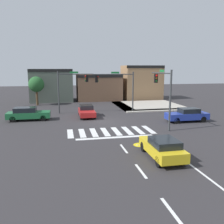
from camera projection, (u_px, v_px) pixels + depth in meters
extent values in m
plane|color=#302D30|center=(103.00, 121.00, 26.80)|extent=(120.00, 120.00, 0.00)
cube|color=silver|center=(70.00, 134.00, 21.72)|extent=(0.53, 3.10, 0.01)
cube|color=silver|center=(82.00, 133.00, 21.93)|extent=(0.53, 3.10, 0.01)
cube|color=silver|center=(94.00, 132.00, 22.14)|extent=(0.53, 3.10, 0.01)
cube|color=silver|center=(105.00, 132.00, 22.35)|extent=(0.53, 3.10, 0.01)
cube|color=silver|center=(116.00, 131.00, 22.56)|extent=(0.53, 3.10, 0.01)
cube|color=silver|center=(127.00, 131.00, 22.77)|extent=(0.53, 3.10, 0.01)
cube|color=silver|center=(138.00, 130.00, 22.99)|extent=(0.53, 3.10, 0.01)
cube|color=silver|center=(149.00, 129.00, 23.20)|extent=(0.53, 3.10, 0.01)
cube|color=white|center=(115.00, 137.00, 20.53)|extent=(6.80, 0.50, 0.01)
cube|color=white|center=(124.00, 149.00, 17.64)|extent=(0.16, 2.00, 0.01)
cube|color=white|center=(141.00, 171.00, 13.78)|extent=(0.16, 2.00, 0.01)
cube|color=white|center=(171.00, 211.00, 9.92)|extent=(0.16, 2.00, 0.01)
cube|color=white|center=(219.00, 186.00, 12.02)|extent=(0.14, 18.00, 0.01)
cylinder|color=yellow|center=(140.00, 145.00, 18.51)|extent=(1.08, 1.08, 0.01)
cylinder|color=white|center=(137.00, 145.00, 18.46)|extent=(0.17, 0.17, 0.00)
cylinder|color=white|center=(143.00, 145.00, 18.56)|extent=(0.17, 0.17, 0.00)
cube|color=white|center=(140.00, 145.00, 18.51)|extent=(0.49, 0.04, 0.00)
cube|color=#B2AA9E|center=(160.00, 110.00, 33.56)|extent=(10.00, 1.60, 0.15)
cube|color=#B2AA9E|center=(123.00, 106.00, 37.36)|extent=(1.60, 10.00, 0.15)
cube|color=#B2AA9E|center=(148.00, 105.00, 38.19)|extent=(10.00, 10.00, 0.15)
cube|color=#4C564C|center=(52.00, 85.00, 43.03)|extent=(7.38, 5.32, 5.82)
cube|color=black|center=(50.00, 70.00, 40.18)|extent=(7.38, 0.50, 0.50)
cube|color=brown|center=(98.00, 87.00, 45.12)|extent=(8.11, 5.99, 4.80)
cube|color=black|center=(101.00, 76.00, 42.04)|extent=(8.11, 0.50, 0.50)
cube|color=#93704C|center=(141.00, 82.00, 46.35)|extent=(7.11, 5.42, 6.45)
cube|color=black|center=(146.00, 67.00, 43.40)|extent=(7.11, 0.50, 0.50)
cylinder|color=#383A3D|center=(58.00, 93.00, 31.08)|extent=(0.18, 0.18, 5.55)
cylinder|color=#383A3D|center=(76.00, 74.00, 31.11)|extent=(4.65, 0.12, 0.12)
cube|color=black|center=(87.00, 78.00, 31.49)|extent=(0.32, 0.32, 0.95)
sphere|color=red|center=(86.00, 76.00, 31.41)|extent=(0.22, 0.22, 0.22)
sphere|color=#4C330C|center=(86.00, 78.00, 31.46)|extent=(0.22, 0.22, 0.22)
sphere|color=#0C3814|center=(86.00, 81.00, 31.51)|extent=(0.22, 0.22, 0.22)
cube|color=#197233|center=(74.00, 72.00, 31.02)|extent=(1.10, 0.03, 0.24)
cylinder|color=#383A3D|center=(133.00, 92.00, 32.49)|extent=(0.18, 0.18, 5.47)
cylinder|color=#383A3D|center=(113.00, 74.00, 31.52)|extent=(5.54, 0.12, 0.12)
cube|color=black|center=(96.00, 79.00, 31.18)|extent=(0.32, 0.32, 0.95)
sphere|color=red|center=(98.00, 77.00, 31.16)|extent=(0.22, 0.22, 0.22)
sphere|color=#4C330C|center=(98.00, 79.00, 31.21)|extent=(0.22, 0.22, 0.22)
sphere|color=#0C3814|center=(98.00, 81.00, 31.27)|extent=(0.22, 0.22, 0.22)
cube|color=#197233|center=(115.00, 73.00, 31.53)|extent=(1.10, 0.03, 0.24)
cylinder|color=#383A3D|center=(170.00, 101.00, 22.18)|extent=(0.18, 0.18, 5.76)
cylinder|color=#383A3D|center=(161.00, 73.00, 24.06)|extent=(0.12, 4.83, 0.12)
cube|color=black|center=(156.00, 78.00, 25.38)|extent=(0.32, 0.32, 0.95)
sphere|color=red|center=(157.00, 76.00, 25.16)|extent=(0.22, 0.22, 0.22)
sphere|color=#4C330C|center=(157.00, 78.00, 25.22)|extent=(0.22, 0.22, 0.22)
sphere|color=#0C3814|center=(156.00, 81.00, 25.27)|extent=(0.22, 0.22, 0.22)
cube|color=#197233|center=(162.00, 71.00, 23.78)|extent=(0.03, 1.10, 0.24)
cube|color=#23389E|center=(187.00, 116.00, 26.57)|extent=(4.66, 1.73, 0.70)
cube|color=black|center=(189.00, 110.00, 26.50)|extent=(2.10, 1.52, 0.52)
cylinder|color=black|center=(177.00, 121.00, 25.59)|extent=(0.67, 0.22, 0.67)
cylinder|color=black|center=(171.00, 118.00, 27.04)|extent=(0.67, 0.22, 0.67)
cylinder|color=black|center=(203.00, 119.00, 26.21)|extent=(0.67, 0.22, 0.67)
cylinder|color=black|center=(196.00, 117.00, 27.66)|extent=(0.67, 0.22, 0.67)
cube|color=#1E6638|center=(29.00, 115.00, 27.24)|extent=(4.76, 1.80, 0.67)
cube|color=black|center=(25.00, 110.00, 27.06)|extent=(2.41, 1.58, 0.54)
cylinder|color=black|center=(44.00, 116.00, 28.37)|extent=(0.68, 0.22, 0.68)
cylinder|color=black|center=(43.00, 118.00, 26.85)|extent=(0.68, 0.22, 0.68)
cylinder|color=black|center=(15.00, 117.00, 27.74)|extent=(0.68, 0.22, 0.68)
cylinder|color=black|center=(13.00, 119.00, 26.21)|extent=(0.68, 0.22, 0.68)
cube|color=red|center=(87.00, 112.00, 29.18)|extent=(1.82, 4.18, 0.61)
cube|color=black|center=(86.00, 107.00, 29.57)|extent=(1.60, 1.89, 0.52)
cylinder|color=black|center=(95.00, 116.00, 28.02)|extent=(0.22, 0.61, 0.61)
cylinder|color=black|center=(81.00, 117.00, 27.70)|extent=(0.22, 0.61, 0.61)
cylinder|color=black|center=(92.00, 112.00, 30.76)|extent=(0.22, 0.61, 0.61)
cylinder|color=black|center=(79.00, 113.00, 30.44)|extent=(0.22, 0.61, 0.61)
cube|color=gold|center=(162.00, 149.00, 15.77)|extent=(1.79, 4.19, 0.63)
cube|color=black|center=(165.00, 143.00, 15.28)|extent=(1.58, 2.03, 0.46)
cylinder|color=black|center=(143.00, 147.00, 17.04)|extent=(0.22, 0.69, 0.69)
cylinder|color=black|center=(164.00, 145.00, 17.34)|extent=(0.22, 0.69, 0.69)
cylinder|color=black|center=(159.00, 162.00, 14.29)|extent=(0.22, 0.69, 0.69)
cylinder|color=black|center=(183.00, 160.00, 14.60)|extent=(0.22, 0.69, 0.69)
cylinder|color=#4C3823|center=(37.00, 97.00, 38.37)|extent=(0.36, 0.36, 2.80)
sphere|color=#235628|center=(36.00, 84.00, 38.02)|extent=(2.49, 2.49, 2.49)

